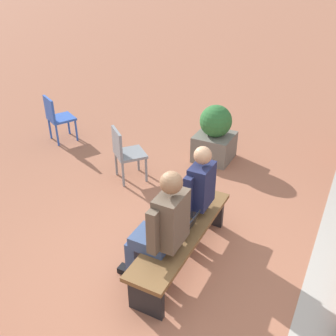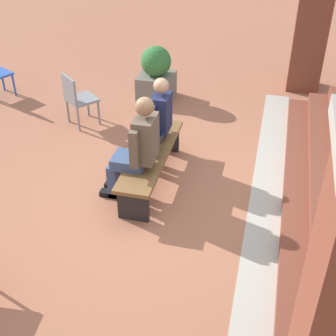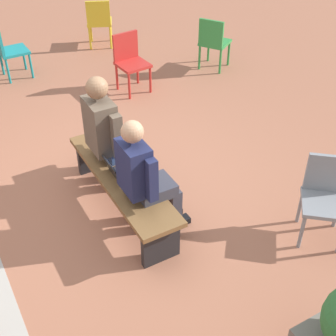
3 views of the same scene
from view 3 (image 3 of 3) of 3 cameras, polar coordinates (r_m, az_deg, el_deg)
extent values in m
plane|color=#9E6047|center=(5.10, -8.64, -3.91)|extent=(60.00, 60.00, 0.00)
cube|color=brown|center=(4.69, -5.64, -1.15)|extent=(1.80, 0.44, 0.05)
cube|color=black|center=(4.30, -0.90, -9.28)|extent=(0.06, 0.37, 0.40)
cube|color=black|center=(5.42, -9.07, 1.54)|extent=(0.06, 0.37, 0.40)
cube|color=#383842|center=(4.41, -1.66, -2.48)|extent=(0.31, 0.36, 0.13)
cube|color=#383842|center=(4.61, 0.86, -5.01)|extent=(0.10, 0.11, 0.45)
cube|color=black|center=(4.76, 1.40, -6.52)|extent=(0.10, 0.22, 0.06)
cube|color=#383842|center=(4.71, -0.13, -3.86)|extent=(0.10, 0.11, 0.45)
cube|color=black|center=(4.86, 0.43, -5.38)|extent=(0.10, 0.22, 0.06)
cube|color=#1E2347|center=(4.15, -4.14, 0.03)|extent=(0.34, 0.22, 0.50)
cube|color=navy|center=(4.21, -2.75, 0.09)|extent=(0.04, 0.01, 0.30)
cube|color=#1E2347|center=(4.03, -1.97, -1.52)|extent=(0.08, 0.09, 0.43)
cube|color=#1E2347|center=(4.34, -4.64, 1.58)|extent=(0.08, 0.09, 0.43)
sphere|color=tan|center=(3.93, -4.38, 4.42)|extent=(0.20, 0.20, 0.20)
cube|color=#384C75|center=(4.95, -5.55, 2.43)|extent=(0.34, 0.40, 0.14)
cube|color=#384C75|center=(5.12, -2.94, -0.05)|extent=(0.11, 0.12, 0.45)
cube|color=black|center=(5.26, -2.30, -1.51)|extent=(0.11, 0.24, 0.07)
cube|color=#384C75|center=(5.25, -3.83, 0.97)|extent=(0.11, 0.12, 0.45)
cube|color=black|center=(5.38, -3.18, -0.49)|extent=(0.11, 0.24, 0.07)
cube|color=brown|center=(4.70, -8.21, 5.15)|extent=(0.38, 0.24, 0.55)
cube|color=brown|center=(4.54, -6.22, 3.81)|extent=(0.09, 0.10, 0.47)
cube|color=brown|center=(4.92, -8.52, 6.43)|extent=(0.09, 0.10, 0.47)
sphere|color=#8C6647|center=(4.50, -8.67, 9.64)|extent=(0.22, 0.22, 0.22)
cube|color=black|center=(4.67, -5.16, -0.75)|extent=(0.32, 0.22, 0.02)
cube|color=#2D2D33|center=(4.66, -5.06, -0.59)|extent=(0.29, 0.15, 0.00)
cube|color=black|center=(4.56, -6.83, -0.23)|extent=(0.32, 0.07, 0.19)
cube|color=#33519E|center=(4.57, -6.74, -0.20)|extent=(0.28, 0.06, 0.17)
cube|color=gray|center=(4.60, 18.55, -4.19)|extent=(0.59, 0.59, 0.04)
cube|color=gray|center=(4.62, 18.89, -0.60)|extent=(0.29, 0.33, 0.40)
cylinder|color=gray|center=(4.58, 15.98, -7.51)|extent=(0.04, 0.04, 0.40)
cylinder|color=gray|center=(4.85, 15.79, -4.56)|extent=(0.04, 0.04, 0.40)
cube|color=#2D893D|center=(7.75, 5.75, 14.98)|extent=(0.58, 0.58, 0.04)
cube|color=#2D893D|center=(7.50, 5.27, 16.07)|extent=(0.36, 0.25, 0.40)
cylinder|color=#2D893D|center=(7.93, 7.40, 13.67)|extent=(0.04, 0.04, 0.40)
cylinder|color=#2D893D|center=(8.05, 4.95, 14.20)|extent=(0.04, 0.04, 0.40)
cylinder|color=#2D893D|center=(7.62, 6.38, 12.74)|extent=(0.04, 0.04, 0.40)
cylinder|color=#2D893D|center=(7.74, 3.86, 13.30)|extent=(0.04, 0.04, 0.40)
cube|color=teal|center=(7.77, -18.32, 13.39)|extent=(0.43, 0.43, 0.04)
cylinder|color=teal|center=(7.73, -16.35, 11.85)|extent=(0.04, 0.04, 0.40)
cylinder|color=teal|center=(8.05, -17.15, 12.72)|extent=(0.04, 0.04, 0.40)
cylinder|color=teal|center=(7.66, -18.92, 11.10)|extent=(0.04, 0.04, 0.40)
cylinder|color=teal|center=(7.99, -19.63, 12.00)|extent=(0.04, 0.04, 0.40)
cube|color=gold|center=(8.66, -8.35, 17.21)|extent=(0.56, 0.56, 0.04)
cube|color=gold|center=(8.41, -8.52, 18.18)|extent=(0.20, 0.38, 0.40)
cylinder|color=gold|center=(8.90, -6.98, 16.35)|extent=(0.04, 0.04, 0.40)
cylinder|color=gold|center=(8.92, -9.38, 16.18)|extent=(0.04, 0.04, 0.40)
cylinder|color=gold|center=(8.56, -7.00, 15.50)|extent=(0.04, 0.04, 0.40)
cylinder|color=gold|center=(8.58, -9.49, 15.33)|extent=(0.04, 0.04, 0.40)
cube|color=red|center=(6.97, -4.31, 12.45)|extent=(0.45, 0.45, 0.04)
cube|color=red|center=(7.03, -5.21, 14.60)|extent=(0.07, 0.40, 0.40)
cylinder|color=red|center=(6.84, -4.74, 9.89)|extent=(0.04, 0.04, 0.40)
cylinder|color=red|center=(7.01, -2.17, 10.68)|extent=(0.04, 0.04, 0.40)
cylinder|color=red|center=(7.13, -6.25, 10.96)|extent=(0.04, 0.04, 0.40)
cylinder|color=red|center=(7.28, -3.73, 11.70)|extent=(0.04, 0.04, 0.40)
camera|label=1|loc=(6.47, -34.86, 30.54)|focal=42.00mm
camera|label=2|loc=(8.27, -36.24, 33.67)|focal=50.00mm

